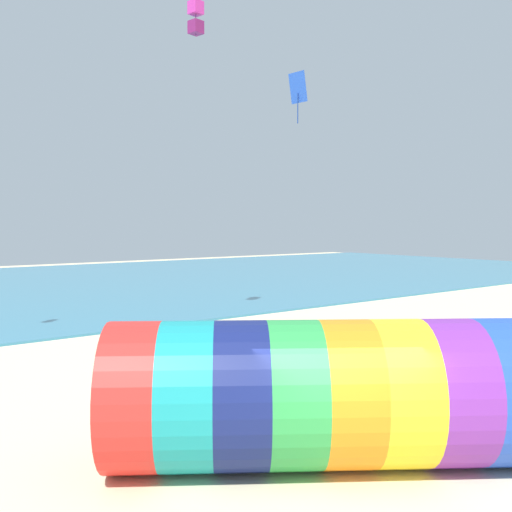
% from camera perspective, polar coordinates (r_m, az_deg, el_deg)
% --- Properties ---
extents(ground_plane, '(120.00, 120.00, 0.00)m').
position_cam_1_polar(ground_plane, '(10.93, 9.05, -22.21)').
color(ground_plane, beige).
extents(giant_inflatable_tube, '(8.24, 6.91, 2.83)m').
position_cam_1_polar(giant_inflatable_tube, '(11.39, 6.44, -13.48)').
color(giant_inflatable_tube, red).
rests_on(giant_inflatable_tube, ground).
extents(kite_magenta_box, '(0.62, 0.62, 1.51)m').
position_cam_1_polar(kite_magenta_box, '(27.43, -6.04, 22.62)').
color(kite_magenta_box, '#D1339E').
extents(kite_blue_diamond, '(0.24, 0.60, 1.44)m').
position_cam_1_polar(kite_blue_diamond, '(17.04, 4.21, 16.37)').
color(kite_blue_diamond, blue).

